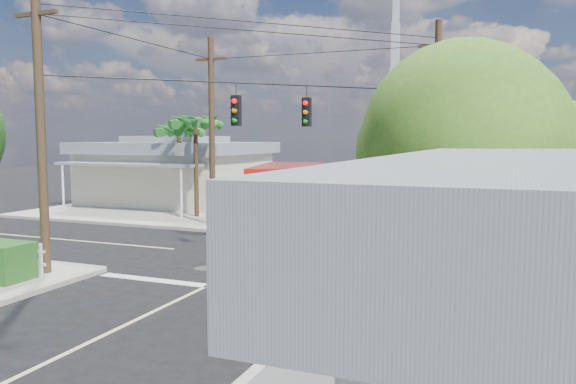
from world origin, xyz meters
The scene contains 14 objects.
ground centered at (0.00, 0.00, 0.00)m, with size 120.00×120.00×0.00m, color black.
sidewalk_ne centered at (10.88, 10.88, 0.07)m, with size 14.12×14.12×0.14m.
sidewalk_nw centered at (-10.88, 10.88, 0.07)m, with size 14.12×14.12×0.14m.
road_markings centered at (0.00, -1.47, 0.01)m, with size 32.00×32.00×0.01m.
building_nw centered at (-12.00, 12.46, 2.22)m, with size 10.80×10.20×4.30m.
radio_tower centered at (0.50, 20.00, 5.64)m, with size 0.80×0.80×17.00m.
tree_ne_front centered at (7.21, 6.76, 4.77)m, with size 4.21×4.14×6.66m.
tree_ne_back centered at (9.81, 8.96, 4.19)m, with size 3.77×3.66×5.82m.
tree_se centered at (7.01, -7.24, 4.04)m, with size 3.67×3.54×5.62m.
palm_nw_front centered at (-7.50, 7.50, 5.04)m, with size 3.01×3.08×5.59m.
palm_nw_back centered at (-9.50, 9.00, 4.67)m, with size 3.01×3.08×5.19m.
utility_poles centered at (-1.58, 1.60, 4.67)m, with size 12.00×10.68×9.00m.
vending_boxes centered at (6.50, 6.20, 0.69)m, with size 1.90×0.50×1.10m.
delivery_truck centered at (0.16, 1.91, 1.67)m, with size 4.13×7.91×3.29m.
Camera 1 is at (8.20, -18.27, 4.30)m, focal length 35.00 mm.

